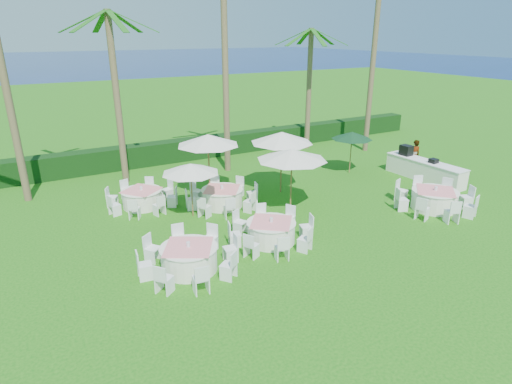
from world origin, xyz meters
TOP-DOWN VIEW (x-y plane):
  - ground at (0.00, 0.00)m, footprint 120.00×120.00m
  - hedge at (0.00, 12.00)m, footprint 34.00×1.00m
  - ocean at (0.00, 102.00)m, footprint 260.00×260.00m
  - banquet_table_a at (-4.49, 0.02)m, footprint 3.21×3.21m
  - banquet_table_b at (-1.24, 0.41)m, footprint 3.07×3.07m
  - banquet_table_c at (6.40, -0.35)m, footprint 3.24×3.24m
  - banquet_table_d at (-4.37, 5.96)m, footprint 2.98×2.98m
  - banquet_table_e at (-1.33, 4.33)m, footprint 3.13×3.13m
  - umbrella_a at (-2.85, 3.92)m, footprint 2.31×2.31m
  - umbrella_b at (1.06, 2.61)m, footprint 2.93×2.93m
  - umbrella_c at (-1.26, 5.84)m, footprint 2.81×2.81m
  - umbrella_d at (1.79, 4.55)m, footprint 2.86×2.86m
  - umbrella_green at (6.61, 5.27)m, footprint 2.14×2.14m
  - buffet_table at (9.15, 2.56)m, footprint 1.12×4.33m
  - staff_person at (9.83, 3.84)m, footprint 0.71×0.55m
  - palm_a at (-8.66, 9.22)m, footprint 4.26×4.36m
  - palm_b at (-4.21, 9.66)m, footprint 4.14×4.40m
  - palm_c at (1.10, 8.85)m, footprint 4.19×4.39m
  - palm_d at (7.68, 10.70)m, footprint 4.32×4.32m
  - palm_e at (10.56, 8.35)m, footprint 4.41×4.08m

SIDE VIEW (x-z plane):
  - ground at x=0.00m, z-range 0.00..0.00m
  - ocean at x=0.00m, z-range 0.00..0.00m
  - banquet_table_d at x=-4.37m, z-range -0.06..0.85m
  - banquet_table_b at x=-1.24m, z-range -0.06..0.88m
  - banquet_table_e at x=-1.33m, z-range -0.06..0.89m
  - banquet_table_a at x=-4.49m, z-range -0.06..0.91m
  - banquet_table_c at x=6.40m, z-range -0.06..0.94m
  - buffet_table at x=9.15m, z-range -0.23..1.30m
  - hedge at x=0.00m, z-range 0.00..1.20m
  - staff_person at x=9.83m, z-range 0.00..1.72m
  - umbrella_green at x=6.61m, z-range 0.91..3.13m
  - umbrella_a at x=-2.85m, z-range 0.92..3.17m
  - umbrella_b at x=1.06m, z-range 1.08..3.71m
  - umbrella_c at x=-1.26m, z-range 1.18..4.03m
  - umbrella_d at x=1.79m, z-range 1.19..4.07m
  - palm_d at x=7.68m, z-range 0.43..7.76m
  - palm_b at x=-4.21m, z-range 0.45..8.50m
  - palm_a at x=-8.66m, z-range 0.47..10.70m
  - palm_e at x=10.56m, z-range 0.47..10.77m
  - palm_c at x=1.10m, z-range 0.48..11.94m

